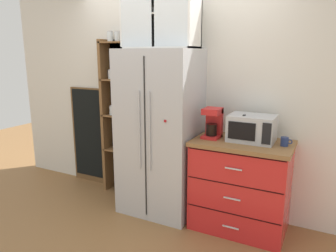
# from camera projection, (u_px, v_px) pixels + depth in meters

# --- Properties ---
(ground_plane) EXTENTS (10.63, 10.63, 0.00)m
(ground_plane) POSITION_uv_depth(u_px,v_px,m) (159.00, 210.00, 3.71)
(ground_plane) COLOR olive
(wall_back_cream) EXTENTS (4.93, 0.10, 2.55)m
(wall_back_cream) POSITION_uv_depth(u_px,v_px,m) (175.00, 97.00, 3.77)
(wall_back_cream) COLOR silver
(wall_back_cream) RESTS_ON ground
(refrigerator) EXTENTS (0.83, 0.65, 1.83)m
(refrigerator) POSITION_uv_depth(u_px,v_px,m) (160.00, 133.00, 3.54)
(refrigerator) COLOR #B7BABF
(refrigerator) RESTS_ON ground
(pantry_shelf_column) EXTENTS (0.51, 0.25, 2.04)m
(pantry_shelf_column) POSITION_uv_depth(u_px,v_px,m) (122.00, 114.00, 4.06)
(pantry_shelf_column) COLOR brown
(pantry_shelf_column) RESTS_ON ground
(counter_cabinet) EXTENTS (0.96, 0.61, 0.93)m
(counter_cabinet) POSITION_uv_depth(u_px,v_px,m) (240.00, 185.00, 3.24)
(counter_cabinet) COLOR red
(counter_cabinet) RESTS_ON ground
(microwave) EXTENTS (0.44, 0.33, 0.26)m
(microwave) POSITION_uv_depth(u_px,v_px,m) (252.00, 128.00, 3.12)
(microwave) COLOR #B7BABF
(microwave) RESTS_ON counter_cabinet
(coffee_maker) EXTENTS (0.17, 0.20, 0.31)m
(coffee_maker) POSITION_uv_depth(u_px,v_px,m) (213.00, 123.00, 3.25)
(coffee_maker) COLOR red
(coffee_maker) RESTS_ON counter_cabinet
(mug_navy) EXTENTS (0.11, 0.07, 0.08)m
(mug_navy) POSITION_uv_depth(u_px,v_px,m) (285.00, 142.00, 2.97)
(mug_navy) COLOR navy
(mug_navy) RESTS_ON counter_cabinet
(bottle_clear) EXTENTS (0.06, 0.06, 0.27)m
(bottle_clear) POSITION_uv_depth(u_px,v_px,m) (243.00, 130.00, 3.10)
(bottle_clear) COLOR silver
(bottle_clear) RESTS_ON counter_cabinet
(bottle_green) EXTENTS (0.07, 0.07, 0.27)m
(bottle_green) POSITION_uv_depth(u_px,v_px,m) (244.00, 130.00, 3.12)
(bottle_green) COLOR #285B33
(bottle_green) RESTS_ON counter_cabinet
(upper_cabinet) EXTENTS (0.80, 0.32, 0.69)m
(upper_cabinet) POSITION_uv_depth(u_px,v_px,m) (162.00, 15.00, 3.30)
(upper_cabinet) COLOR silver
(upper_cabinet) RESTS_ON refrigerator
(chalkboard_menu) EXTENTS (0.60, 0.04, 1.33)m
(chalkboard_menu) POSITION_uv_depth(u_px,v_px,m) (90.00, 135.00, 4.41)
(chalkboard_menu) COLOR brown
(chalkboard_menu) RESTS_ON ground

